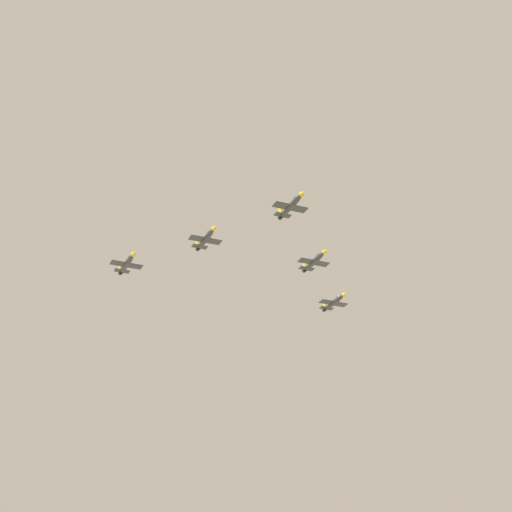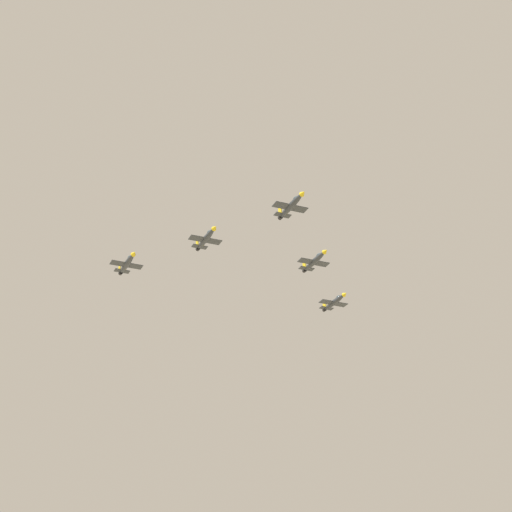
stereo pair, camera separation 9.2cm
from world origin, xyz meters
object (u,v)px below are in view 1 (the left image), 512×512
object	(u,v)px
jet_right_outer	(127,263)
jet_right_wingman	(206,238)
jet_lead	(291,206)
jet_left_outer	(334,302)
jet_left_wingman	(315,261)

from	to	relation	value
jet_right_outer	jet_right_wingman	bearing A→B (deg)	40.50
jet_lead	jet_left_outer	bearing A→B (deg)	140.13
jet_lead	jet_left_wingman	distance (m)	26.36
jet_right_wingman	jet_left_outer	world-z (taller)	jet_right_wingman
jet_lead	jet_left_outer	xyz separation A→B (m)	(38.87, 34.48, -6.80)
jet_right_wingman	jet_right_outer	size ratio (longest dim) A/B	0.98
jet_lead	jet_right_wingman	size ratio (longest dim) A/B	1.04
jet_left_wingman	jet_right_outer	xyz separation A→B (m)	(-47.20, 26.68, -1.63)
jet_right_wingman	jet_lead	bearing A→B (deg)	41.08
jet_left_wingman	jet_right_wingman	world-z (taller)	jet_right_wingman
jet_left_wingman	jet_right_wingman	bearing A→B (deg)	-89.10
jet_left_wingman	jet_left_outer	size ratio (longest dim) A/B	1.02
jet_lead	jet_right_outer	size ratio (longest dim) A/B	1.02
jet_right_wingman	jet_right_outer	distance (m)	26.07
jet_right_outer	jet_left_outer	bearing A→B (deg)	90.14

